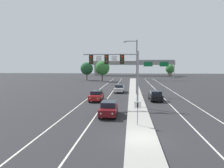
{
  "coord_description": "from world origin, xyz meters",
  "views": [
    {
      "loc": [
        -0.84,
        -16.0,
        5.56
      ],
      "look_at": [
        -3.2,
        11.06,
        3.2
      ],
      "focal_mm": 34.99,
      "sensor_mm": 36.0,
      "label": 1
    }
  ],
  "objects": [
    {
      "name": "median_sign_post",
      "position": [
        -0.23,
        3.36,
        1.59
      ],
      "size": [
        0.6,
        0.1,
        2.2
      ],
      "color": "gray",
      "rests_on": "median_island"
    },
    {
      "name": "lane_stripe_receding_center",
      "position": [
        4.7,
        25.0,
        0.0
      ],
      "size": [
        0.14,
        100.0,
        0.01
      ],
      "primitive_type": "cube",
      "color": "silver",
      "rests_on": "ground"
    },
    {
      "name": "overpass_bridge",
      "position": [
        0.0,
        98.86,
        5.78
      ],
      "size": [
        42.4,
        6.4,
        7.65
      ],
      "color": "gray",
      "rests_on": "ground"
    },
    {
      "name": "car_oncoming_darkred",
      "position": [
        -3.25,
        7.52,
        0.82
      ],
      "size": [
        1.84,
        4.48,
        1.58
      ],
      "color": "#5B0F14",
      "rests_on": "ground"
    },
    {
      "name": "street_lamp_median",
      "position": [
        -0.03,
        24.74,
        5.79
      ],
      "size": [
        2.58,
        0.28,
        10.0
      ],
      "color": "#4C4C51",
      "rests_on": "median_island"
    },
    {
      "name": "lane_stripe_oncoming_center",
      "position": [
        -4.7,
        25.0,
        0.0
      ],
      "size": [
        0.14,
        100.0,
        0.01
      ],
      "primitive_type": "cube",
      "color": "silver",
      "rests_on": "ground"
    },
    {
      "name": "ground_plane",
      "position": [
        0.0,
        0.0,
        0.0
      ],
      "size": [
        260.0,
        260.0,
        0.0
      ],
      "primitive_type": "plane",
      "color": "#28282B"
    },
    {
      "name": "car_oncoming_red",
      "position": [
        -6.19,
        17.37,
        0.82
      ],
      "size": [
        1.87,
        4.49,
        1.58
      ],
      "color": "maroon",
      "rests_on": "ground"
    },
    {
      "name": "median_island",
      "position": [
        0.0,
        18.0,
        0.07
      ],
      "size": [
        2.4,
        110.0,
        0.15
      ],
      "primitive_type": "cube",
      "color": "#9E9B93",
      "rests_on": "ground"
    },
    {
      "name": "tree_far_right_b",
      "position": [
        16.91,
        85.84,
        3.81
      ],
      "size": [
        4.04,
        4.04,
        5.84
      ],
      "color": "#4C3823",
      "rests_on": "ground"
    },
    {
      "name": "tree_far_left_a",
      "position": [
        -10.52,
        57.29,
        4.59
      ],
      "size": [
        4.86,
        4.86,
        7.03
      ],
      "color": "#4C3823",
      "rests_on": "ground"
    },
    {
      "name": "highway_sign_gantry",
      "position": [
        8.2,
        64.72,
        6.16
      ],
      "size": [
        13.28,
        0.42,
        7.5
      ],
      "color": "gray",
      "rests_on": "ground"
    },
    {
      "name": "edge_stripe_left",
      "position": [
        -8.0,
        25.0,
        0.0
      ],
      "size": [
        0.14,
        100.0,
        0.01
      ],
      "primitive_type": "cube",
      "color": "silver",
      "rests_on": "ground"
    },
    {
      "name": "car_oncoming_silver",
      "position": [
        -3.2,
        28.13,
        0.82
      ],
      "size": [
        1.91,
        4.5,
        1.58
      ],
      "color": "#B7B7BC",
      "rests_on": "ground"
    },
    {
      "name": "edge_stripe_right",
      "position": [
        8.0,
        25.0,
        0.0
      ],
      "size": [
        0.14,
        100.0,
        0.01
      ],
      "primitive_type": "cube",
      "color": "silver",
      "rests_on": "ground"
    },
    {
      "name": "tree_far_left_b",
      "position": [
        -16.89,
        62.34,
        4.29
      ],
      "size": [
        4.55,
        4.55,
        6.58
      ],
      "color": "#4C3823",
      "rests_on": "ground"
    },
    {
      "name": "car_receding_black",
      "position": [
        3.0,
        18.24,
        0.82
      ],
      "size": [
        1.92,
        4.51,
        1.58
      ],
      "color": "black",
      "rests_on": "ground"
    },
    {
      "name": "overhead_signal_mast",
      "position": [
        -2.5,
        12.27,
        5.49
      ],
      "size": [
        7.21,
        0.44,
        7.2
      ],
      "color": "gray",
      "rests_on": "median_island"
    }
  ]
}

